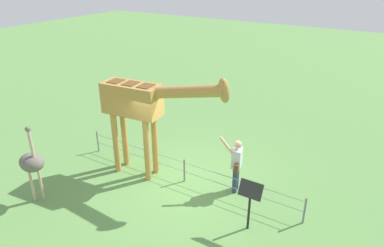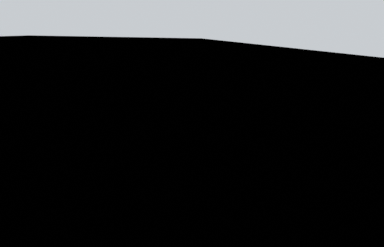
# 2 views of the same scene
# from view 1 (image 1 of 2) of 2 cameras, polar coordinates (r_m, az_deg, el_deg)

# --- Properties ---
(ground_plane) EXTENTS (60.00, 60.00, 0.00)m
(ground_plane) POSITION_cam_1_polar(r_m,az_deg,el_deg) (10.48, -1.51, -9.59)
(ground_plane) COLOR #60934C
(giraffe) EXTENTS (3.82, 0.89, 3.40)m
(giraffe) POSITION_cam_1_polar(r_m,az_deg,el_deg) (9.95, -8.19, 2.97)
(giraffe) COLOR #BC8942
(giraffe) RESTS_ON ground_plane
(visitor) EXTENTS (0.63, 0.57, 1.72)m
(visitor) POSITION_cam_1_polar(r_m,az_deg,el_deg) (9.75, 7.22, -6.37)
(visitor) COLOR navy
(visitor) RESTS_ON ground_plane
(ostrich) EXTENTS (0.70, 0.56, 2.25)m
(ostrich) POSITION_cam_1_polar(r_m,az_deg,el_deg) (10.05, -24.59, -5.80)
(ostrich) COLOR #CC9E93
(ostrich) RESTS_ON ground_plane
(info_sign) EXTENTS (0.56, 0.21, 1.32)m
(info_sign) POSITION_cam_1_polar(r_m,az_deg,el_deg) (8.45, 9.44, -11.56)
(info_sign) COLOR black
(info_sign) RESTS_ON ground_plane
(wire_fence) EXTENTS (7.05, 0.05, 0.75)m
(wire_fence) POSITION_cam_1_polar(r_m,az_deg,el_deg) (10.32, -1.25, -7.49)
(wire_fence) COLOR slate
(wire_fence) RESTS_ON ground_plane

